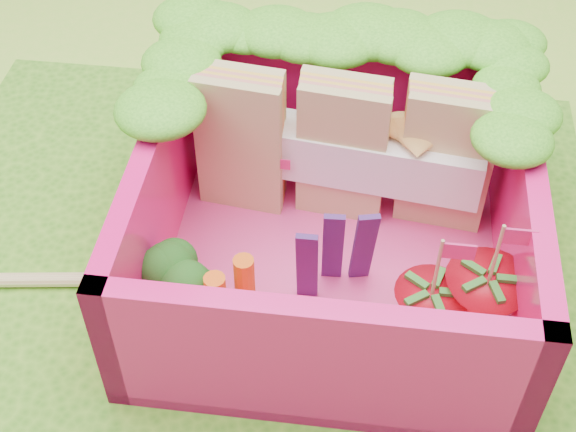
# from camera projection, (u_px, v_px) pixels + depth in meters

# --- Properties ---
(ground) EXTENTS (14.00, 14.00, 0.00)m
(ground) POSITION_uv_depth(u_px,v_px,m) (237.00, 302.00, 2.85)
(ground) COLOR #9ADE3E
(ground) RESTS_ON ground
(placemat) EXTENTS (2.60, 2.60, 0.03)m
(placemat) POSITION_uv_depth(u_px,v_px,m) (237.00, 300.00, 2.84)
(placemat) COLOR #479020
(placemat) RESTS_ON ground
(bento_floor) EXTENTS (1.30, 1.30, 0.05)m
(bento_floor) POSITION_uv_depth(u_px,v_px,m) (332.00, 263.00, 2.91)
(bento_floor) COLOR #E53A84
(bento_floor) RESTS_ON placemat
(bento_box) EXTENTS (1.30, 1.30, 0.55)m
(bento_box) POSITION_uv_depth(u_px,v_px,m) (335.00, 215.00, 2.73)
(bento_box) COLOR #FF1576
(bento_box) RESTS_ON placemat
(lettuce_ruffle) EXTENTS (1.43, 0.83, 0.11)m
(lettuce_ruffle) POSITION_uv_depth(u_px,v_px,m) (350.00, 50.00, 2.84)
(lettuce_ruffle) COLOR #2D931A
(lettuce_ruffle) RESTS_ON bento_box
(sandwich_stack) EXTENTS (1.07, 0.29, 0.56)m
(sandwich_stack) POSITION_uv_depth(u_px,v_px,m) (344.00, 149.00, 2.89)
(sandwich_stack) COLOR tan
(sandwich_stack) RESTS_ON bento_floor
(broccoli) EXTENTS (0.31, 0.31, 0.25)m
(broccoli) POSITION_uv_depth(u_px,v_px,m) (178.00, 282.00, 2.59)
(broccoli) COLOR #699A4A
(broccoli) RESTS_ON bento_floor
(carrot_sticks) EXTENTS (0.14, 0.18, 0.29)m
(carrot_sticks) POSITION_uv_depth(u_px,v_px,m) (230.00, 297.00, 2.59)
(carrot_sticks) COLOR orange
(carrot_sticks) RESTS_ON bento_floor
(purple_wedges) EXTENTS (0.25, 0.14, 0.38)m
(purple_wedges) POSITION_uv_depth(u_px,v_px,m) (335.00, 253.00, 2.65)
(purple_wedges) COLOR #391751
(purple_wedges) RESTS_ON bento_floor
(strawberry_left) EXTENTS (0.24, 0.24, 0.48)m
(strawberry_left) POSITION_uv_depth(u_px,v_px,m) (428.00, 315.00, 2.56)
(strawberry_left) COLOR red
(strawberry_left) RESTS_ON bento_floor
(strawberry_right) EXTENTS (0.27, 0.27, 0.51)m
(strawberry_right) POSITION_uv_depth(u_px,v_px,m) (482.00, 305.00, 2.56)
(strawberry_right) COLOR red
(strawberry_right) RESTS_ON bento_floor
(snap_peas) EXTENTS (0.63, 0.46, 0.05)m
(snap_peas) POSITION_uv_depth(u_px,v_px,m) (443.00, 313.00, 2.69)
(snap_peas) COLOR #53BB3A
(snap_peas) RESTS_ON bento_floor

